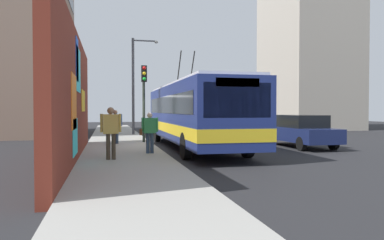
{
  "coord_description": "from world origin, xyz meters",
  "views": [
    {
      "loc": [
        -18.01,
        2.24,
        1.82
      ],
      "look_at": [
        1.82,
        -2.31,
        1.28
      ],
      "focal_mm": 34.83,
      "sensor_mm": 36.0,
      "label": 1
    }
  ],
  "objects_px": {
    "parked_car_red": "(253,125)",
    "traffic_light": "(144,90)",
    "pedestrian_near_wall": "(111,128)",
    "parked_car_white": "(223,122)",
    "street_lamp": "(136,79)",
    "parked_car_navy": "(300,130)",
    "parked_car_champagne": "(206,120)",
    "city_bus": "(193,112)",
    "pedestrian_at_curb": "(150,130)",
    "pedestrian_midblock": "(115,124)"
  },
  "relations": [
    {
      "from": "parked_car_navy",
      "to": "pedestrian_midblock",
      "type": "xyz_separation_m",
      "value": [
        2.24,
        8.83,
        0.3
      ]
    },
    {
      "from": "traffic_light",
      "to": "parked_car_white",
      "type": "bearing_deg",
      "value": -37.67
    },
    {
      "from": "pedestrian_midblock",
      "to": "city_bus",
      "type": "bearing_deg",
      "value": -112.62
    },
    {
      "from": "parked_car_red",
      "to": "pedestrian_midblock",
      "type": "height_order",
      "value": "pedestrian_midblock"
    },
    {
      "from": "pedestrian_at_curb",
      "to": "pedestrian_midblock",
      "type": "xyz_separation_m",
      "value": [
        4.5,
        1.2,
        0.07
      ]
    },
    {
      "from": "pedestrian_midblock",
      "to": "street_lamp",
      "type": "distance_m",
      "value": 7.85
    },
    {
      "from": "parked_car_red",
      "to": "parked_car_white",
      "type": "height_order",
      "value": "same"
    },
    {
      "from": "city_bus",
      "to": "pedestrian_midblock",
      "type": "height_order",
      "value": "city_bus"
    },
    {
      "from": "pedestrian_at_curb",
      "to": "street_lamp",
      "type": "bearing_deg",
      "value": -1.9
    },
    {
      "from": "parked_car_white",
      "to": "pedestrian_midblock",
      "type": "relative_size",
      "value": 2.87
    },
    {
      "from": "city_bus",
      "to": "pedestrian_at_curb",
      "type": "xyz_separation_m",
      "value": [
        -2.99,
        2.43,
        -0.65
      ]
    },
    {
      "from": "street_lamp",
      "to": "traffic_light",
      "type": "bearing_deg",
      "value": 179.07
    },
    {
      "from": "city_bus",
      "to": "pedestrian_at_curb",
      "type": "height_order",
      "value": "city_bus"
    },
    {
      "from": "parked_car_red",
      "to": "pedestrian_near_wall",
      "type": "bearing_deg",
      "value": 137.04
    },
    {
      "from": "parked_car_navy",
      "to": "parked_car_champagne",
      "type": "xyz_separation_m",
      "value": [
        17.6,
        0.0,
        -0.0
      ]
    },
    {
      "from": "parked_car_red",
      "to": "parked_car_white",
      "type": "distance_m",
      "value": 6.32
    },
    {
      "from": "city_bus",
      "to": "pedestrian_near_wall",
      "type": "relative_size",
      "value": 7.04
    },
    {
      "from": "parked_car_champagne",
      "to": "pedestrian_midblock",
      "type": "distance_m",
      "value": 17.72
    },
    {
      "from": "parked_car_red",
      "to": "traffic_light",
      "type": "xyz_separation_m",
      "value": [
        -3.21,
        7.35,
        2.01
      ]
    },
    {
      "from": "pedestrian_near_wall",
      "to": "parked_car_white",
      "type": "bearing_deg",
      "value": -29.5
    },
    {
      "from": "parked_car_red",
      "to": "pedestrian_near_wall",
      "type": "distance_m",
      "value": 13.37
    },
    {
      "from": "parked_car_navy",
      "to": "traffic_light",
      "type": "bearing_deg",
      "value": 69.26
    },
    {
      "from": "pedestrian_at_curb",
      "to": "street_lamp",
      "type": "relative_size",
      "value": 0.24
    },
    {
      "from": "street_lamp",
      "to": "pedestrian_midblock",
      "type": "bearing_deg",
      "value": 167.49
    },
    {
      "from": "parked_car_red",
      "to": "pedestrian_midblock",
      "type": "distance_m",
      "value": 9.6
    },
    {
      "from": "parked_car_red",
      "to": "parked_car_champagne",
      "type": "bearing_deg",
      "value": -0.0
    },
    {
      "from": "city_bus",
      "to": "traffic_light",
      "type": "distance_m",
      "value": 3.18
    },
    {
      "from": "parked_car_white",
      "to": "street_lamp",
      "type": "height_order",
      "value": "street_lamp"
    },
    {
      "from": "pedestrian_near_wall",
      "to": "street_lamp",
      "type": "relative_size",
      "value": 0.27
    },
    {
      "from": "pedestrian_at_curb",
      "to": "traffic_light",
      "type": "bearing_deg",
      "value": -3.17
    },
    {
      "from": "traffic_light",
      "to": "street_lamp",
      "type": "height_order",
      "value": "street_lamp"
    },
    {
      "from": "pedestrian_at_curb",
      "to": "parked_car_red",
      "type": "bearing_deg",
      "value": -42.76
    },
    {
      "from": "parked_car_red",
      "to": "pedestrian_at_curb",
      "type": "xyz_separation_m",
      "value": [
        -8.25,
        7.63,
        0.23
      ]
    },
    {
      "from": "pedestrian_near_wall",
      "to": "street_lamp",
      "type": "bearing_deg",
      "value": -8.06
    },
    {
      "from": "street_lamp",
      "to": "parked_car_white",
      "type": "bearing_deg",
      "value": -68.06
    },
    {
      "from": "parked_car_red",
      "to": "street_lamp",
      "type": "bearing_deg",
      "value": 64.87
    },
    {
      "from": "parked_car_red",
      "to": "pedestrian_midblock",
      "type": "bearing_deg",
      "value": 113.02
    },
    {
      "from": "parked_car_red",
      "to": "traffic_light",
      "type": "height_order",
      "value": "traffic_light"
    },
    {
      "from": "city_bus",
      "to": "parked_car_red",
      "type": "bearing_deg",
      "value": -44.65
    },
    {
      "from": "parked_car_red",
      "to": "city_bus",
      "type": "bearing_deg",
      "value": 135.35
    },
    {
      "from": "parked_car_red",
      "to": "street_lamp",
      "type": "distance_m",
      "value": 8.59
    },
    {
      "from": "parked_car_navy",
      "to": "parked_car_red",
      "type": "bearing_deg",
      "value": 0.0
    },
    {
      "from": "parked_car_navy",
      "to": "street_lamp",
      "type": "bearing_deg",
      "value": 37.65
    },
    {
      "from": "parked_car_white",
      "to": "pedestrian_near_wall",
      "type": "height_order",
      "value": "pedestrian_near_wall"
    },
    {
      "from": "parked_car_champagne",
      "to": "pedestrian_midblock",
      "type": "height_order",
      "value": "pedestrian_midblock"
    },
    {
      "from": "parked_car_red",
      "to": "pedestrian_near_wall",
      "type": "relative_size",
      "value": 2.33
    },
    {
      "from": "parked_car_white",
      "to": "pedestrian_near_wall",
      "type": "relative_size",
      "value": 2.72
    },
    {
      "from": "pedestrian_near_wall",
      "to": "traffic_light",
      "type": "relative_size",
      "value": 0.44
    },
    {
      "from": "parked_car_white",
      "to": "street_lamp",
      "type": "distance_m",
      "value": 8.41
    },
    {
      "from": "city_bus",
      "to": "parked_car_red",
      "type": "height_order",
      "value": "city_bus"
    }
  ]
}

